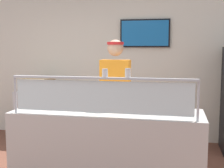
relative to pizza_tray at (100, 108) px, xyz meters
name	(u,v)px	position (x,y,z in m)	size (l,w,h in m)	color
shop_rear_unit	(134,64)	(0.11, 2.11, 0.39)	(6.52, 0.13, 2.70)	silver
serving_counter	(107,152)	(0.11, -0.09, -0.49)	(2.12, 0.69, 0.95)	#BCB7B2
sneeze_guard	(101,91)	(0.11, -0.38, 0.25)	(1.94, 0.06, 0.41)	#B2B5BC
pizza_tray	(100,108)	(0.00, 0.00, 0.00)	(0.47, 0.47, 0.04)	#9EA0A8
pizza_server	(102,106)	(0.03, -0.02, 0.02)	(0.07, 0.28, 0.01)	#ADAFB7
parmesan_shaker	(105,74)	(0.15, -0.38, 0.43)	(0.06, 0.06, 0.09)	white
pepper_flake_shaker	(128,74)	(0.39, -0.38, 0.43)	(0.06, 0.06, 0.09)	white
worker_figure	(116,98)	(0.09, 0.51, 0.04)	(0.41, 0.50, 1.76)	#23232D
prep_shelf	(39,115)	(-1.54, 1.62, -0.52)	(0.70, 0.55, 0.90)	#B7BABF
pizza_box_stack	(38,84)	(-1.54, 1.62, 0.04)	(0.49, 0.49, 0.22)	tan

